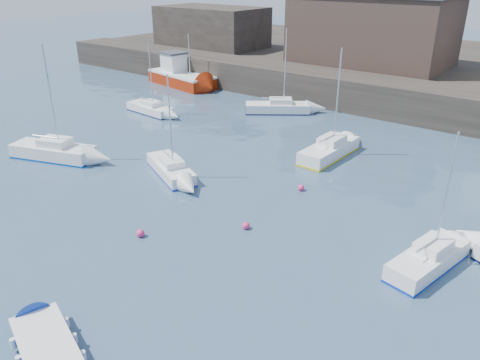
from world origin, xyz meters
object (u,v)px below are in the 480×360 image
Objects in this scene: fishing_boat at (180,75)px; sailboat_b at (171,168)px; sailboat_e at (150,109)px; blue_dinghy at (47,349)px; sailboat_h at (278,108)px; sailboat_f at (329,150)px; sailboat_a at (54,151)px; sailboat_c at (429,259)px; buoy_near at (141,237)px; buoy_far at (301,190)px; buoy_mid at (246,229)px.

fishing_boat is 1.39× the size of sailboat_b.
blue_dinghy is at bearing -49.02° from sailboat_e.
sailboat_f is at bearing -37.92° from sailboat_h.
sailboat_a is at bearing -107.67° from sailboat_h.
buoy_near is (-12.36, -6.11, -0.49)m from sailboat_c.
blue_dinghy is 8.27m from buoy_near.
fishing_boat is at bearing 120.51° from sailboat_e.
sailboat_c is 13.80m from buoy_near.
sailboat_h is at bearing 38.30° from sailboat_e.
sailboat_c reaches higher than fishing_boat.
sailboat_f reaches higher than sailboat_b.
buoy_near is (22.11, -25.50, -1.13)m from fishing_boat.
blue_dinghy is at bearing -86.70° from sailboat_f.
sailboat_h reaches higher than fishing_boat.
sailboat_f reaches higher than fishing_boat.
sailboat_h is (6.19, 19.42, -0.06)m from sailboat_a.
sailboat_h is 16.86m from buoy_far.
sailboat_f is 18.37× the size of buoy_near.
sailboat_b is at bearing -37.23° from sailboat_e.
sailboat_f reaches higher than sailboat_c.
buoy_near is (6.83, -22.83, -0.50)m from sailboat_h.
blue_dinghy is 10.59× the size of buoy_mid.
blue_dinghy is at bearing -32.95° from sailboat_a.
sailboat_a reaches higher than sailboat_h.
sailboat_c is (25.38, 2.70, -0.07)m from sailboat_a.
buoy_mid is at bearing -165.51° from sailboat_c.
sailboat_a is 1.24× the size of sailboat_c.
sailboat_f is at bearing 81.56° from buoy_near.
sailboat_e is at bearing 161.90° from sailboat_c.
sailboat_b is at bearing 19.62° from sailboat_a.
sailboat_f is (-10.03, 9.59, 0.05)m from sailboat_c.
blue_dinghy is 19.87m from sailboat_a.
sailboat_e reaches higher than fishing_boat.
blue_dinghy is 0.66× the size of sailboat_c.
sailboat_c is at bearing -18.10° from sailboat_e.
buoy_near is 10.29m from buoy_far.
buoy_near is at bearing -43.66° from sailboat_e.
buoy_near is (4.39, -6.48, -0.43)m from sailboat_b.
buoy_mid is (-8.61, -2.23, -0.49)m from sailboat_c.
sailboat_h is 23.83m from buoy_near.
buoy_far is (-0.02, 17.02, -0.42)m from blue_dinghy.
sailboat_e reaches higher than buoy_near.
sailboat_a is 12.44m from sailboat_e.
sailboat_h reaches higher than sailboat_e.
buoy_far is (-0.11, 5.73, 0.00)m from buoy_mid.
blue_dinghy is 11.29m from buoy_mid.
sailboat_h is at bearing 106.64° from buoy_near.
buoy_far is (8.03, 3.14, -0.43)m from sailboat_b.
fishing_boat is 1.22× the size of sailboat_f.
sailboat_b is 8.63m from buoy_far.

